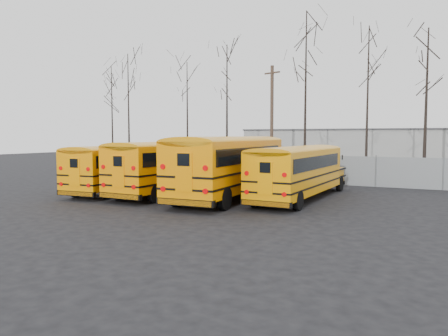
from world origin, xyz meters
The scene contains 15 objects.
ground centered at (0.00, 0.00, 0.00)m, with size 120.00×120.00×0.00m, color black.
fence centered at (0.00, 12.00, 1.00)m, with size 40.00×0.04×2.00m, color gray.
distant_building centered at (2.00, 32.00, 2.00)m, with size 22.00×8.00×4.00m, color #A6A7A2.
bus_a centered at (-5.19, 2.57, 1.68)m, with size 3.27×10.39×2.86m.
bus_b centered at (-1.89, 3.08, 1.82)m, with size 2.73×11.17×3.11m.
bus_c centered at (1.78, 3.03, 1.99)m, with size 3.54×12.31×3.40m.
bus_d centered at (5.26, 3.99, 1.69)m, with size 2.56×10.39×2.89m.
utility_pole_left centered at (-1.82, 18.33, 4.90)m, with size 1.64×0.69×9.55m.
tree_0 centered at (-17.64, 15.45, 5.10)m, with size 0.26×0.26×10.20m, color black.
tree_1 centered at (-14.16, 13.77, 5.43)m, with size 0.26×0.26×10.87m, color black.
tree_2 centered at (-9.08, 15.83, 5.02)m, with size 0.26×0.26×10.03m, color black.
tree_3 centered at (-5.90, 17.57, 5.80)m, with size 0.26×0.26×11.60m, color black.
tree_4 centered at (2.45, 14.29, 6.32)m, with size 0.26×0.26×12.65m, color black.
tree_5 centered at (7.02, 14.09, 5.53)m, with size 0.26×0.26×11.07m, color black.
tree_6 centered at (10.75, 15.22, 5.38)m, with size 0.26×0.26×10.76m, color black.
Camera 1 is at (12.25, -18.22, 3.40)m, focal length 35.00 mm.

